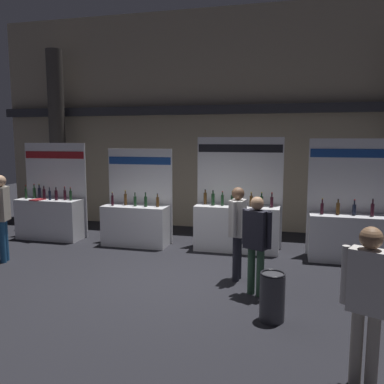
{
  "coord_description": "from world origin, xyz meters",
  "views": [
    {
      "loc": [
        2.0,
        -6.61,
        2.55
      ],
      "look_at": [
        -0.0,
        1.39,
        1.43
      ],
      "focal_mm": 37.27,
      "sensor_mm": 36.0,
      "label": 1
    }
  ],
  "objects_px": {
    "trash_bin": "(272,297)",
    "visitor_1": "(238,225)",
    "exhibitor_booth_0": "(51,214)",
    "visitor_6": "(256,237)",
    "exhibitor_booth_1": "(136,221)",
    "exhibitor_booth_3": "(353,232)",
    "visitor_7": "(2,210)",
    "exhibitor_booth_2": "(237,223)",
    "visitor_0": "(368,295)"
  },
  "relations": [
    {
      "from": "exhibitor_booth_2",
      "to": "visitor_6",
      "type": "bearing_deg",
      "value": -75.69
    },
    {
      "from": "exhibitor_booth_1",
      "to": "exhibitor_booth_2",
      "type": "height_order",
      "value": "exhibitor_booth_2"
    },
    {
      "from": "trash_bin",
      "to": "exhibitor_booth_1",
      "type": "bearing_deg",
      "value": 135.53
    },
    {
      "from": "visitor_0",
      "to": "visitor_6",
      "type": "xyz_separation_m",
      "value": [
        -1.29,
        2.19,
        -0.03
      ]
    },
    {
      "from": "visitor_1",
      "to": "visitor_7",
      "type": "xyz_separation_m",
      "value": [
        -4.83,
        -0.11,
        0.08
      ]
    },
    {
      "from": "visitor_6",
      "to": "exhibitor_booth_1",
      "type": "bearing_deg",
      "value": -12.58
    },
    {
      "from": "trash_bin",
      "to": "visitor_1",
      "type": "xyz_separation_m",
      "value": [
        -0.7,
        1.51,
        0.66
      ]
    },
    {
      "from": "visitor_1",
      "to": "exhibitor_booth_2",
      "type": "bearing_deg",
      "value": 16.62
    },
    {
      "from": "visitor_1",
      "to": "trash_bin",
      "type": "bearing_deg",
      "value": -146.31
    },
    {
      "from": "exhibitor_booth_2",
      "to": "exhibitor_booth_3",
      "type": "relative_size",
      "value": 1.01
    },
    {
      "from": "visitor_7",
      "to": "visitor_0",
      "type": "bearing_deg",
      "value": -130.55
    },
    {
      "from": "exhibitor_booth_2",
      "to": "visitor_0",
      "type": "height_order",
      "value": "exhibitor_booth_2"
    },
    {
      "from": "visitor_6",
      "to": "trash_bin",
      "type": "bearing_deg",
      "value": 135.35
    },
    {
      "from": "exhibitor_booth_1",
      "to": "exhibitor_booth_3",
      "type": "distance_m",
      "value": 4.85
    },
    {
      "from": "exhibitor_booth_0",
      "to": "visitor_6",
      "type": "relative_size",
      "value": 1.49
    },
    {
      "from": "exhibitor_booth_1",
      "to": "exhibitor_booth_3",
      "type": "bearing_deg",
      "value": -1.03
    },
    {
      "from": "exhibitor_booth_3",
      "to": "visitor_1",
      "type": "xyz_separation_m",
      "value": [
        -2.18,
        -1.71,
        0.39
      ]
    },
    {
      "from": "exhibitor_booth_1",
      "to": "visitor_7",
      "type": "height_order",
      "value": "exhibitor_booth_1"
    },
    {
      "from": "exhibitor_booth_0",
      "to": "visitor_0",
      "type": "bearing_deg",
      "value": -34.91
    },
    {
      "from": "exhibitor_booth_3",
      "to": "trash_bin",
      "type": "bearing_deg",
      "value": -114.83
    },
    {
      "from": "exhibitor_booth_1",
      "to": "visitor_1",
      "type": "bearing_deg",
      "value": -33.98
    },
    {
      "from": "visitor_6",
      "to": "visitor_7",
      "type": "height_order",
      "value": "visitor_7"
    },
    {
      "from": "exhibitor_booth_3",
      "to": "exhibitor_booth_0",
      "type": "bearing_deg",
      "value": 178.93
    },
    {
      "from": "exhibitor_booth_3",
      "to": "trash_bin",
      "type": "distance_m",
      "value": 3.55
    },
    {
      "from": "exhibitor_booth_2",
      "to": "visitor_7",
      "type": "relative_size",
      "value": 1.42
    },
    {
      "from": "exhibitor_booth_2",
      "to": "exhibitor_booth_3",
      "type": "xyz_separation_m",
      "value": [
        2.45,
        -0.22,
        -0.02
      ]
    },
    {
      "from": "visitor_6",
      "to": "visitor_7",
      "type": "xyz_separation_m",
      "value": [
        -5.22,
        0.52,
        0.11
      ]
    },
    {
      "from": "trash_bin",
      "to": "visitor_1",
      "type": "height_order",
      "value": "visitor_1"
    },
    {
      "from": "exhibitor_booth_2",
      "to": "trash_bin",
      "type": "bearing_deg",
      "value": -74.37
    },
    {
      "from": "exhibitor_booth_0",
      "to": "exhibitor_booth_3",
      "type": "xyz_separation_m",
      "value": [
        7.2,
        -0.13,
        -0.0
      ]
    },
    {
      "from": "exhibitor_booth_3",
      "to": "visitor_1",
      "type": "distance_m",
      "value": 2.8
    },
    {
      "from": "exhibitor_booth_0",
      "to": "visitor_0",
      "type": "relative_size",
      "value": 1.43
    },
    {
      "from": "exhibitor_booth_3",
      "to": "exhibitor_booth_1",
      "type": "bearing_deg",
      "value": 178.97
    },
    {
      "from": "trash_bin",
      "to": "visitor_6",
      "type": "distance_m",
      "value": 1.11
    },
    {
      "from": "exhibitor_booth_1",
      "to": "visitor_6",
      "type": "bearing_deg",
      "value": -38.49
    },
    {
      "from": "visitor_0",
      "to": "visitor_6",
      "type": "bearing_deg",
      "value": -35.83
    },
    {
      "from": "exhibitor_booth_3",
      "to": "trash_bin",
      "type": "xyz_separation_m",
      "value": [
        -1.49,
        -3.22,
        -0.27
      ]
    },
    {
      "from": "visitor_0",
      "to": "exhibitor_booth_3",
      "type": "bearing_deg",
      "value": -72.65
    },
    {
      "from": "visitor_6",
      "to": "visitor_7",
      "type": "distance_m",
      "value": 5.24
    },
    {
      "from": "exhibitor_booth_2",
      "to": "visitor_7",
      "type": "bearing_deg",
      "value": -155.91
    },
    {
      "from": "exhibitor_booth_2",
      "to": "visitor_0",
      "type": "distance_m",
      "value": 5.15
    },
    {
      "from": "exhibitor_booth_1",
      "to": "exhibitor_booth_3",
      "type": "relative_size",
      "value": 0.9
    },
    {
      "from": "exhibitor_booth_2",
      "to": "visitor_0",
      "type": "xyz_separation_m",
      "value": [
        1.94,
        -4.75,
        0.36
      ]
    },
    {
      "from": "exhibitor_booth_2",
      "to": "visitor_6",
      "type": "xyz_separation_m",
      "value": [
        0.65,
        -2.56,
        0.33
      ]
    },
    {
      "from": "exhibitor_booth_1",
      "to": "visitor_1",
      "type": "xyz_separation_m",
      "value": [
        2.67,
        -1.8,
        0.42
      ]
    },
    {
      "from": "exhibitor_booth_3",
      "to": "visitor_7",
      "type": "bearing_deg",
      "value": -165.41
    },
    {
      "from": "exhibitor_booth_3",
      "to": "visitor_7",
      "type": "xyz_separation_m",
      "value": [
        -7.01,
        -1.82,
        0.46
      ]
    },
    {
      "from": "exhibitor_booth_1",
      "to": "trash_bin",
      "type": "relative_size",
      "value": 3.3
    },
    {
      "from": "exhibitor_booth_0",
      "to": "exhibitor_booth_2",
      "type": "relative_size",
      "value": 0.94
    },
    {
      "from": "exhibitor_booth_1",
      "to": "exhibitor_booth_0",
      "type": "bearing_deg",
      "value": 178.86
    }
  ]
}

